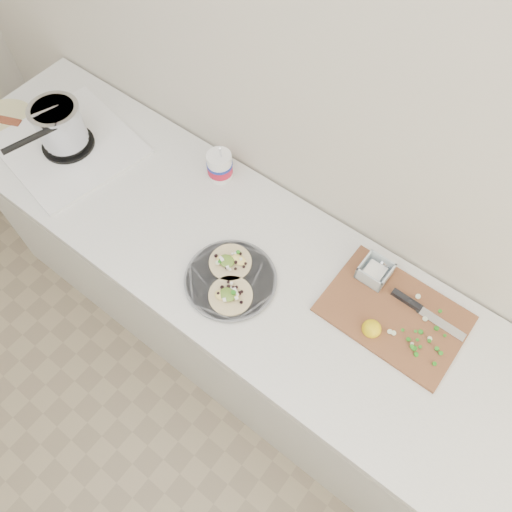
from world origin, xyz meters
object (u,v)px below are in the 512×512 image
Objects in this scene: stove at (63,133)px; tub at (220,165)px; bacon_plate at (3,121)px; taco_plate at (230,278)px; cutboard at (395,308)px.

tub is (0.57, 0.25, -0.01)m from stove.
tub is 0.85× the size of bacon_plate.
stove is 0.88m from taco_plate.
stove is 1.38m from cutboard.
taco_plate is 1.20m from bacon_plate.
taco_plate is 0.46m from tub.
cutboard is 1.70m from bacon_plate.
taco_plate is at bearing -0.15° from bacon_plate.
cutboard is at bearing 25.86° from taco_plate.
stove reaches higher than bacon_plate.
tub is at bearing 20.09° from bacon_plate.
bacon_plate is at bearing -171.72° from cutboard.
stove reaches higher than taco_plate.
bacon_plate is (-0.89, -0.32, -0.06)m from tub.
taco_plate reaches higher than bacon_plate.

